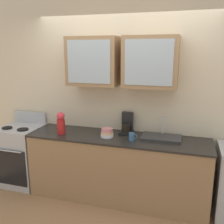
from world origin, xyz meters
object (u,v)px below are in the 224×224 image
object	(u,v)px
stove_range	(22,155)
sink_faucet	(161,137)
bowl_stack	(107,133)
vase	(61,123)
coffee_maker	(127,125)
cup_near_sink	(132,137)

from	to	relation	value
stove_range	sink_faucet	xyz separation A→B (m)	(2.10, 0.10, 0.46)
bowl_stack	vase	distance (m)	0.66
bowl_stack	coffee_maker	xyz separation A→B (m)	(0.21, 0.24, 0.05)
coffee_maker	sink_faucet	bearing A→B (deg)	-11.56
sink_faucet	stove_range	bearing A→B (deg)	-177.20
bowl_stack	vase	world-z (taller)	vase
bowl_stack	coffee_maker	bearing A→B (deg)	49.02
vase	sink_faucet	bearing A→B (deg)	8.33
vase	cup_near_sink	bearing A→B (deg)	0.43
stove_range	bowl_stack	world-z (taller)	stove_range
vase	cup_near_sink	world-z (taller)	vase
sink_faucet	bowl_stack	xyz separation A→B (m)	(-0.70, -0.14, 0.03)
bowl_stack	sink_faucet	bearing A→B (deg)	11.39
bowl_stack	cup_near_sink	distance (m)	0.35
sink_faucet	vase	distance (m)	1.37
cup_near_sink	coffee_maker	bearing A→B (deg)	115.68
stove_range	bowl_stack	distance (m)	1.49
stove_range	coffee_maker	size ratio (longest dim) A/B	3.72
sink_faucet	cup_near_sink	size ratio (longest dim) A/B	4.59
bowl_stack	cup_near_sink	bearing A→B (deg)	-8.02
sink_faucet	cup_near_sink	world-z (taller)	sink_faucet
vase	stove_range	bearing A→B (deg)	172.78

